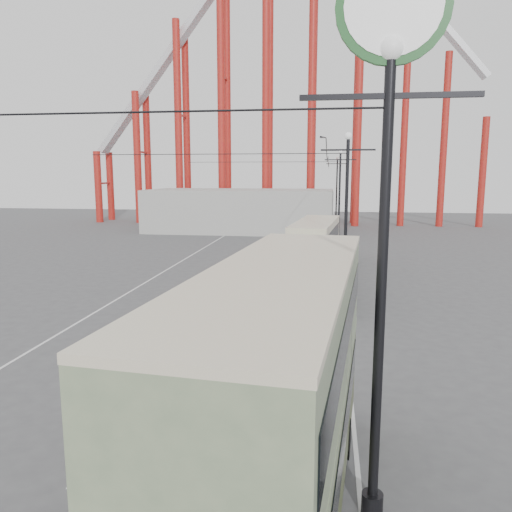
% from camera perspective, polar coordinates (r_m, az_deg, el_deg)
% --- Properties ---
extents(ground, '(160.00, 160.00, 0.00)m').
position_cam_1_polar(ground, '(14.99, -11.05, -18.33)').
color(ground, '#48494B').
rests_on(ground, ground).
extents(road_markings, '(12.52, 120.00, 0.01)m').
position_cam_1_polar(road_markings, '(33.36, -1.24, -2.56)').
color(road_markings, silver).
rests_on(road_markings, ground).
extents(lamp_post_near, '(3.20, 0.44, 10.80)m').
position_cam_1_polar(lamp_post_near, '(9.57, 14.88, 14.65)').
color(lamp_post_near, black).
rests_on(lamp_post_near, ground).
extents(lamp_post_mid, '(3.20, 0.44, 9.32)m').
position_cam_1_polar(lamp_post_mid, '(30.57, 10.26, 5.05)').
color(lamp_post_mid, black).
rests_on(lamp_post_mid, ground).
extents(lamp_post_far, '(3.20, 0.44, 9.32)m').
position_cam_1_polar(lamp_post_far, '(52.53, 9.51, 6.84)').
color(lamp_post_far, black).
rests_on(lamp_post_far, ground).
extents(lamp_post_distant, '(3.20, 0.44, 9.32)m').
position_cam_1_polar(lamp_post_distant, '(74.51, 9.20, 7.58)').
color(lamp_post_distant, black).
rests_on(lamp_post_distant, ground).
extents(roller_coaster, '(52.95, 5.00, 55.48)m').
position_cam_1_polar(roller_coaster, '(71.53, 2.66, 22.34)').
color(roller_coaster, maroon).
rests_on(roller_coaster, ground).
extents(fairground_shed, '(22.00, 10.00, 5.00)m').
position_cam_1_polar(fairground_shed, '(60.57, -1.75, 5.23)').
color(fairground_shed, '#9E9E99').
rests_on(fairground_shed, ground).
extents(double_decker_bus, '(3.36, 9.98, 5.26)m').
position_cam_1_polar(double_decker_bus, '(9.83, 2.79, -14.55)').
color(double_decker_bus, '#404827').
rests_on(double_decker_bus, ground).
extents(single_decker_green, '(3.16, 10.33, 2.88)m').
position_cam_1_polar(single_decker_green, '(28.76, 6.01, -1.27)').
color(single_decker_green, '#697C5B').
rests_on(single_decker_green, ground).
extents(single_decker_cream, '(3.75, 11.08, 3.38)m').
position_cam_1_polar(single_decker_cream, '(38.30, 6.81, 1.82)').
color(single_decker_cream, beige).
rests_on(single_decker_cream, ground).
extents(pedestrian, '(0.76, 0.68, 1.74)m').
position_cam_1_polar(pedestrian, '(25.02, 3.58, -4.62)').
color(pedestrian, black).
rests_on(pedestrian, ground).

